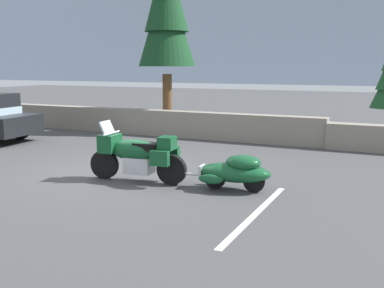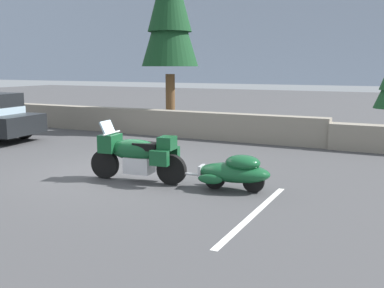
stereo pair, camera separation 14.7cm
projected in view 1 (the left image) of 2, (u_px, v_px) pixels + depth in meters
name	position (u px, v px, depth m)	size (l,w,h in m)	color
ground_plane	(118.00, 173.00, 10.87)	(80.00, 80.00, 0.00)	#424244
stone_guard_wall	(206.00, 126.00, 15.96)	(24.00, 0.63, 0.94)	gray
distant_ridgeline	(378.00, 40.00, 94.82)	(240.00, 80.00, 16.00)	#99A8BF
touring_motorcycle	(137.00, 154.00, 9.97)	(2.31, 0.88, 1.33)	black
car_shaped_trailer	(235.00, 171.00, 9.27)	(2.23, 0.87, 0.76)	black
pine_tree_tall	(166.00, 3.00, 16.90)	(2.17, 2.17, 7.80)	brown
parking_stripe_marker	(256.00, 213.00, 7.88)	(0.12, 3.60, 0.01)	silver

